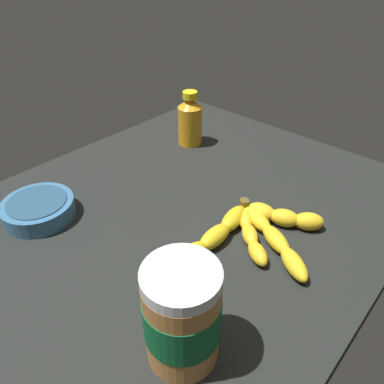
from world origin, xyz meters
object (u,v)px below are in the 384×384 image
at_px(small_bowl, 39,209).
at_px(honey_bottle, 190,120).
at_px(peanut_butter_jar, 182,315).
at_px(banana_bunch, 254,231).

bearing_deg(small_bowl, honey_bottle, 178.88).
bearing_deg(peanut_butter_jar, small_bowl, -92.48).
height_order(banana_bunch, honey_bottle, honey_bottle).
bearing_deg(small_bowl, peanut_butter_jar, 87.52).
distance_m(peanut_butter_jar, honey_bottle, 0.63).
distance_m(peanut_butter_jar, small_bowl, 0.43).
xyz_separation_m(banana_bunch, peanut_butter_jar, (0.26, 0.06, 0.06)).
xyz_separation_m(banana_bunch, small_bowl, (0.24, -0.36, 0.00)).
bearing_deg(honey_bottle, peanut_butter_jar, 41.57).
distance_m(banana_bunch, small_bowl, 0.44).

